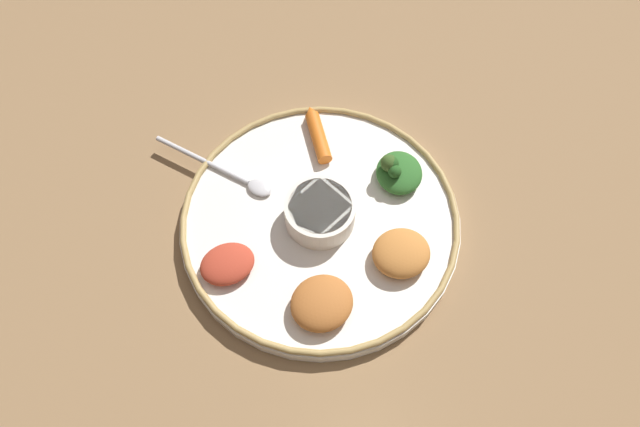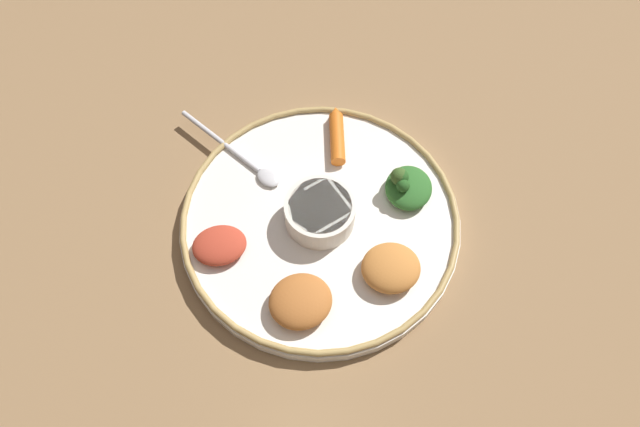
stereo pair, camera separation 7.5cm
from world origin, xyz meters
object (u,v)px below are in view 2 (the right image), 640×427
at_px(center_bowl, 320,212).
at_px(greens_pile, 407,186).
at_px(carrot_near_spoon, 337,135).
at_px(spoon, 244,159).

relative_size(center_bowl, greens_pile, 1.05).
height_order(greens_pile, carrot_near_spoon, greens_pile).
bearing_deg(carrot_near_spoon, center_bowl, 159.02).
bearing_deg(spoon, carrot_near_spoon, -84.51).
bearing_deg(center_bowl, spoon, 38.40).
relative_size(center_bowl, spoon, 0.59).
xyz_separation_m(center_bowl, greens_pile, (0.02, -0.12, -0.00)).
distance_m(center_bowl, greens_pile, 0.12).
height_order(center_bowl, carrot_near_spoon, center_bowl).
bearing_deg(carrot_near_spoon, greens_pile, -144.37).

